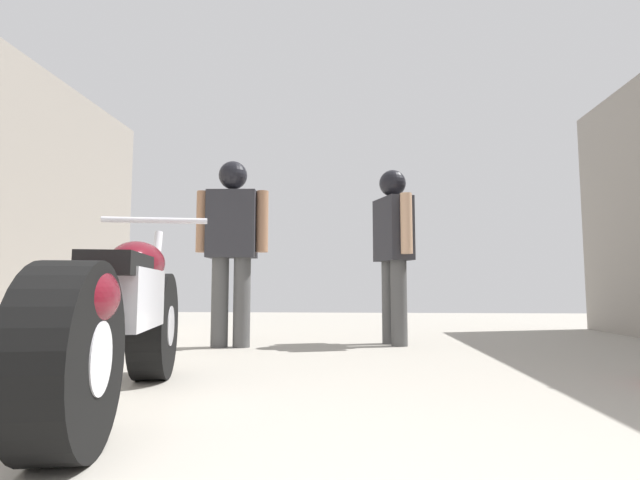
# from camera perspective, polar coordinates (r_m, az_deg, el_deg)

# --- Properties ---
(ground_plane) EXTENTS (15.69, 15.69, 0.00)m
(ground_plane) POSITION_cam_1_polar(r_m,az_deg,el_deg) (3.23, 2.45, -14.91)
(ground_plane) COLOR #9E998E
(motorcycle_maroon_cruiser) EXTENTS (0.72, 1.99, 0.93)m
(motorcycle_maroon_cruiser) POSITION_cam_1_polar(r_m,az_deg,el_deg) (2.38, -21.64, -8.28)
(motorcycle_maroon_cruiser) COLOR black
(motorcycle_maroon_cruiser) RESTS_ON ground_plane
(mechanic_in_blue) EXTENTS (0.38, 0.64, 1.66)m
(mechanic_in_blue) POSITION_cam_1_polar(r_m,az_deg,el_deg) (4.80, 8.38, 0.13)
(mechanic_in_blue) COLOR #4C4C4C
(mechanic_in_blue) RESTS_ON ground_plane
(mechanic_with_helmet) EXTENTS (0.67, 0.26, 1.70)m
(mechanic_with_helmet) POSITION_cam_1_polar(r_m,az_deg,el_deg) (4.63, -10.03, 0.64)
(mechanic_with_helmet) COLOR #4C4C4C
(mechanic_with_helmet) RESTS_ON ground_plane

